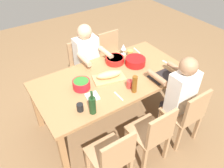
{
  "coord_description": "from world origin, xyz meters",
  "views": [
    {
      "loc": [
        1.26,
        1.91,
        2.46
      ],
      "look_at": [
        0.0,
        0.0,
        0.63
      ],
      "focal_mm": 35.89,
      "sensor_mm": 36.0,
      "label": 1
    }
  ],
  "objects": [
    {
      "name": "fork_near_left",
      "position": [
        -0.68,
        -0.35,
        0.74
      ],
      "size": [
        0.04,
        0.17,
        0.01
      ],
      "primitive_type": "cube",
      "rotation": [
        0.0,
        0.0,
        -0.13
      ],
      "color": "silver",
      "rests_on": "dining_table"
    },
    {
      "name": "diner_near_center",
      "position": [
        0.0,
        -0.65,
        0.7
      ],
      "size": [
        0.41,
        0.53,
        1.2
      ],
      "color": "#2D2D38",
      "rests_on": "ground_plane"
    },
    {
      "name": "dining_table",
      "position": [
        0.0,
        0.0,
        0.67
      ],
      "size": [
        1.97,
        1.02,
        0.74
      ],
      "color": "#9E7044",
      "rests_on": "ground_plane"
    },
    {
      "name": "chair_near_left",
      "position": [
        -0.54,
        -0.83,
        0.48
      ],
      "size": [
        0.4,
        0.4,
        0.85
      ],
      "color": "#A87F56",
      "rests_on": "ground_plane"
    },
    {
      "name": "chair_near_center",
      "position": [
        0.0,
        -0.83,
        0.48
      ],
      "size": [
        0.4,
        0.4,
        0.85
      ],
      "color": "#A87F56",
      "rests_on": "ground_plane"
    },
    {
      "name": "diner_far_left",
      "position": [
        -0.54,
        0.65,
        0.7
      ],
      "size": [
        0.41,
        0.53,
        1.2
      ],
      "color": "#2D2D38",
      "rests_on": "ground_plane"
    },
    {
      "name": "cup_near_left",
      "position": [
        -0.5,
        -0.28,
        0.79
      ],
      "size": [
        0.07,
        0.07,
        0.1
      ],
      "primitive_type": "cylinder",
      "color": "gold",
      "rests_on": "dining_table"
    },
    {
      "name": "ground_plane",
      "position": [
        0.0,
        0.0,
        0.0
      ],
      "size": [
        8.0,
        8.0,
        0.0
      ],
      "primitive_type": "plane",
      "color": "brown"
    },
    {
      "name": "chair_far_left",
      "position": [
        -0.54,
        0.83,
        0.48
      ],
      "size": [
        0.4,
        0.4,
        0.85
      ],
      "color": "#A87F56",
      "rests_on": "ground_plane"
    },
    {
      "name": "beer_bottle",
      "position": [
        -0.06,
        0.38,
        0.85
      ],
      "size": [
        0.06,
        0.06,
        0.22
      ],
      "primitive_type": "cylinder",
      "color": "brown",
      "rests_on": "dining_table"
    },
    {
      "name": "chair_far_right",
      "position": [
        0.54,
        0.83,
        0.48
      ],
      "size": [
        0.4,
        0.4,
        0.85
      ],
      "color": "#A87F56",
      "rests_on": "ground_plane"
    },
    {
      "name": "serving_bowl_salad",
      "position": [
        -0.43,
        -0.07,
        0.8
      ],
      "size": [
        0.27,
        0.27,
        0.1
      ],
      "color": "red",
      "rests_on": "dining_table"
    },
    {
      "name": "cup_far_right",
      "position": [
        0.61,
        0.31,
        0.79
      ],
      "size": [
        0.07,
        0.07,
        0.09
      ],
      "primitive_type": "cylinder",
      "color": "black",
      "rests_on": "dining_table"
    },
    {
      "name": "bread_loaf",
      "position": [
        0.05,
        0.01,
        0.81
      ],
      "size": [
        0.34,
        0.19,
        0.09
      ],
      "primitive_type": "ellipsoid",
      "rotation": [
        0.0,
        0.0,
        -0.25
      ],
      "color": "tan",
      "rests_on": "cutting_board"
    },
    {
      "name": "serving_bowl_pasta",
      "position": [
        -0.22,
        -0.26,
        0.79
      ],
      "size": [
        0.25,
        0.25,
        0.08
      ],
      "color": "red",
      "rests_on": "dining_table"
    },
    {
      "name": "napkin_stack",
      "position": [
        0.4,
        0.19,
        0.75
      ],
      "size": [
        0.16,
        0.16,
        0.02
      ],
      "primitive_type": "cube",
      "rotation": [
        0.0,
        0.0,
        -0.13
      ],
      "color": "white",
      "rests_on": "dining_table"
    },
    {
      "name": "cutting_board",
      "position": [
        0.05,
        0.01,
        0.75
      ],
      "size": [
        0.44,
        0.31,
        0.02
      ],
      "primitive_type": "cube",
      "rotation": [
        0.0,
        0.0,
        -0.25
      ],
      "color": "tan",
      "rests_on": "dining_table"
    },
    {
      "name": "wine_bottle",
      "position": [
        0.51,
        0.4,
        0.85
      ],
      "size": [
        0.08,
        0.08,
        0.29
      ],
      "color": "#193819",
      "rests_on": "dining_table"
    },
    {
      "name": "chair_far_center",
      "position": [
        0.0,
        0.83,
        0.48
      ],
      "size": [
        0.4,
        0.4,
        0.85
      ],
      "color": "#A87F56",
      "rests_on": "ground_plane"
    },
    {
      "name": "fork_far_center",
      "position": [
        0.14,
        0.35,
        0.74
      ],
      "size": [
        0.02,
        0.17,
        0.01
      ],
      "primitive_type": "cube",
      "rotation": [
        0.0,
        0.0,
        -0.0
      ],
      "color": "silver",
      "rests_on": "dining_table"
    },
    {
      "name": "serving_bowl_greens",
      "position": [
        0.42,
        -0.02,
        0.8
      ],
      "size": [
        0.21,
        0.21,
        0.11
      ],
      "color": "#B21923",
      "rests_on": "dining_table"
    },
    {
      "name": "carving_knife",
      "position": [
        -0.82,
        0.19,
        0.74
      ],
      "size": [
        0.04,
        0.23,
        0.01
      ],
      "primitive_type": "cube",
      "rotation": [
        0.0,
        0.0,
        1.64
      ],
      "color": "silver",
      "rests_on": "dining_table"
    },
    {
      "name": "placemat_far_left",
      "position": [
        -0.54,
        0.35,
        0.74
      ],
      "size": [
        0.32,
        0.23,
        0.01
      ],
      "primitive_type": "cube",
      "color": "black",
      "rests_on": "dining_table"
    },
    {
      "name": "cup_far_center",
      "position": [
        -0.06,
        0.28,
        0.79
      ],
      "size": [
        0.07,
        0.07,
        0.1
      ],
      "primitive_type": "cylinder",
      "color": "red",
      "rests_on": "dining_table"
    },
    {
      "name": "wine_glass",
      "position": [
        -0.45,
        -0.38,
        0.86
      ],
      "size": [
        0.08,
        0.08,
        0.17
      ],
      "color": "silver",
      "rests_on": "dining_table"
    }
  ]
}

